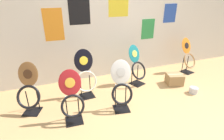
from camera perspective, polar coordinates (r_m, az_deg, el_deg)
The scene contains 10 objects.
ground_plane at distance 3.12m, azimuth 16.27°, elevation -16.27°, with size 14.00×14.00×0.00m, color tan.
wall_back at distance 4.30m, azimuth 1.37°, elevation 15.03°, with size 8.00×0.07×2.60m.
toilet_seat_display_teal_sax at distance 4.01m, azimuth 8.21°, elevation 1.23°, with size 0.49×0.48×0.90m.
toilet_seat_display_crimson_swirl at distance 2.90m, azimuth -12.93°, elevation -9.32°, with size 0.39×0.32×0.88m.
toilet_seat_display_white_plain at distance 3.09m, azimuth 3.14°, elevation -5.64°, with size 0.42×0.38×0.91m.
toilet_seat_display_woodgrain at distance 3.35m, azimuth -25.55°, elevation -6.47°, with size 0.47×0.44×0.90m.
toilet_seat_display_jazz_black at distance 3.50m, azimuth -8.64°, elevation -1.74°, with size 0.43×0.32×0.98m.
toilet_seat_display_orange_sun at distance 5.01m, azimuth 23.60°, elevation 4.07°, with size 0.46×0.45×0.90m.
paint_can at distance 4.12m, azimuth 25.09°, elevation -5.93°, with size 0.18×0.18×0.13m.
storage_box at distance 4.31m, azimuth 19.71°, elevation -2.83°, with size 0.42×0.38×0.25m.
Camera 1 is at (-1.58, -1.84, 1.96)m, focal length 28.00 mm.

